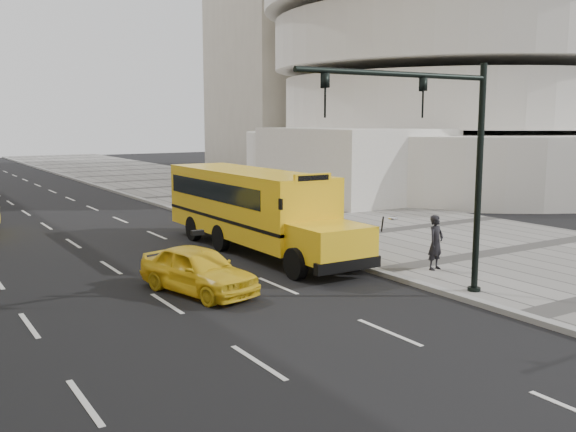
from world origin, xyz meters
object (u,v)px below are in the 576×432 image
pedestrian (436,242)px  traffic_signal (443,151)px  school_bus (251,203)px  taxi_near (198,270)px

pedestrian → traffic_signal: 4.59m
school_bus → traffic_signal: traffic_signal is taller
taxi_near → pedestrian: size_ratio=2.26×
school_bus → traffic_signal: bearing=-85.7°
taxi_near → traffic_signal: 7.50m
pedestrian → traffic_signal: (-2.36, -2.47, 3.06)m
taxi_near → traffic_signal: size_ratio=0.62×
taxi_near → pedestrian: (7.37, -1.95, 0.35)m
traffic_signal → taxi_near: bearing=138.6°
school_bus → pedestrian: bearing=-65.4°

